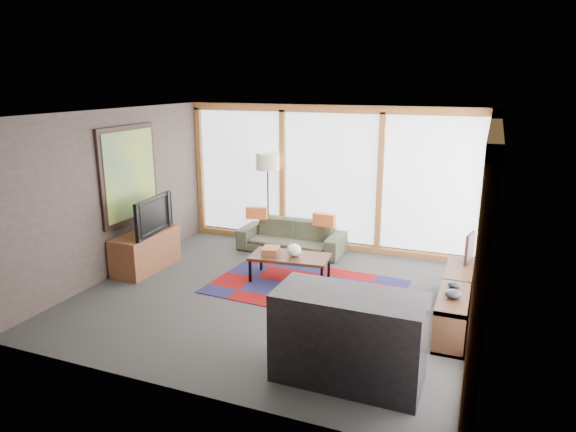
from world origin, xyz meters
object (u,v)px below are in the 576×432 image
at_px(sofa, 291,236).
at_px(tv_console, 146,251).
at_px(bar_counter, 348,338).
at_px(floor_lamp, 268,199).
at_px(bookshelf, 456,300).
at_px(television, 148,215).
at_px(coffee_table, 290,268).

distance_m(sofa, tv_console, 2.55).
bearing_deg(sofa, bar_counter, -60.11).
distance_m(floor_lamp, bar_counter, 4.73).
bearing_deg(bar_counter, bookshelf, 64.00).
bearing_deg(bar_counter, television, 153.87).
bearing_deg(bookshelf, floor_lamp, 150.29).
xyz_separation_m(coffee_table, bookshelf, (2.49, -0.44, 0.06)).
bearing_deg(television, floor_lamp, -36.73).
distance_m(sofa, coffee_table, 1.40).
bearing_deg(floor_lamp, bar_counter, -56.15).
relative_size(sofa, bar_counter, 1.26).
distance_m(floor_lamp, coffee_table, 2.03).
xyz_separation_m(sofa, bookshelf, (2.98, -1.75, -0.01)).
distance_m(bookshelf, television, 4.83).
distance_m(sofa, bookshelf, 3.45).
bearing_deg(coffee_table, bar_counter, -56.19).
distance_m(floor_lamp, television, 2.33).
bearing_deg(sofa, tv_console, -137.32).
relative_size(coffee_table, bar_counter, 0.80).
bearing_deg(bookshelf, television, 179.47).
xyz_separation_m(coffee_table, bar_counter, (1.56, -2.32, 0.28)).
bearing_deg(television, bookshelf, -95.74).
relative_size(floor_lamp, bookshelf, 0.82).
xyz_separation_m(bookshelf, bar_counter, (-0.94, -1.88, 0.21)).
height_order(bookshelf, television, television).
relative_size(floor_lamp, coffee_table, 1.43).
bearing_deg(tv_console, coffee_table, 9.69).
relative_size(floor_lamp, bar_counter, 1.14).
xyz_separation_m(floor_lamp, bar_counter, (2.63, -3.92, -0.38)).
xyz_separation_m(tv_console, bar_counter, (3.94, -1.92, 0.17)).
xyz_separation_m(television, bar_counter, (3.85, -1.93, -0.44)).
height_order(sofa, television, television).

